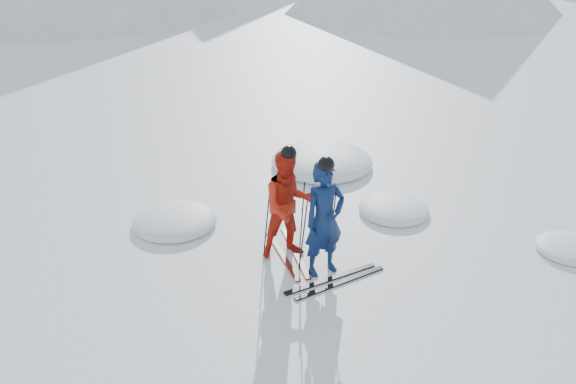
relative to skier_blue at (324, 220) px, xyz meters
name	(u,v)px	position (x,y,z in m)	size (l,w,h in m)	color
ground	(393,244)	(1.48, 0.37, -0.97)	(160.00, 160.00, 0.00)	white
skier_blue	(324,220)	(0.00, 0.00, 0.00)	(0.71, 0.47, 1.95)	#0B1C46
skier_red	(289,205)	(-0.37, 0.68, -0.02)	(0.93, 0.72, 1.91)	red
pole_blue_left	(303,236)	(-0.30, 0.15, -0.32)	(0.02, 0.02, 1.30)	black
pole_blue_right	(332,227)	(0.25, 0.25, -0.32)	(0.02, 0.02, 1.30)	black
pole_red_left	(267,218)	(-0.67, 0.93, -0.34)	(0.02, 0.02, 1.27)	black
pole_red_right	(302,215)	(-0.07, 0.83, -0.34)	(0.02, 0.02, 1.27)	black
ski_worn_left	(282,254)	(-0.49, 0.68, -0.96)	(0.09, 1.70, 0.03)	black
ski_worn_right	(295,252)	(-0.25, 0.68, -0.96)	(0.09, 1.70, 0.03)	black
ski_loose_a	(331,279)	(0.02, -0.27, -0.96)	(0.09, 1.70, 0.03)	black
ski_loose_b	(340,283)	(0.12, -0.42, -0.96)	(0.09, 1.70, 0.03)	black
snow_lumps	(320,186)	(1.12, 2.97, -0.97)	(7.70, 6.51, 0.51)	white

